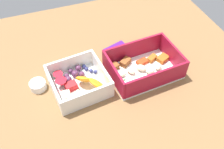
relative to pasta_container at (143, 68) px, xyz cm
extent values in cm
cube|color=brown|center=(-7.50, -0.53, -2.97)|extent=(80.00, 80.00, 2.00)
cube|color=white|center=(0.19, 0.00, -1.67)|extent=(19.50, 14.44, 0.60)
cube|color=maroon|center=(-8.78, -0.65, 1.45)|extent=(1.55, 13.13, 5.63)
cube|color=maroon|center=(9.16, 0.66, 1.45)|extent=(1.55, 13.13, 5.63)
cube|color=maroon|center=(-0.27, 6.25, 1.45)|extent=(17.39, 1.86, 5.63)
cube|color=maroon|center=(0.64, -6.24, 1.45)|extent=(17.39, 1.86, 5.63)
ellipsoid|color=beige|center=(1.64, -1.39, -0.52)|extent=(2.64, 2.04, 1.20)
ellipsoid|color=beige|center=(-0.26, 0.41, -0.37)|extent=(3.43, 3.40, 1.42)
ellipsoid|color=beige|center=(6.73, -3.31, -0.64)|extent=(2.43, 2.54, 1.04)
ellipsoid|color=beige|center=(-4.31, -3.25, -0.39)|extent=(3.27, 2.77, 1.39)
ellipsoid|color=beige|center=(4.33, -0.41, -0.46)|extent=(2.92, 3.16, 1.29)
ellipsoid|color=beige|center=(-1.41, -3.78, -0.45)|extent=(2.04, 2.76, 1.31)
ellipsoid|color=beige|center=(-6.53, -4.82, -0.35)|extent=(2.96, 2.11, 1.45)
ellipsoid|color=beige|center=(-6.18, 0.19, -0.62)|extent=(2.36, 1.84, 1.07)
ellipsoid|color=beige|center=(-3.28, 0.45, -0.46)|extent=(2.66, 3.08, 1.29)
ellipsoid|color=beige|center=(3.03, -4.01, -0.47)|extent=(2.14, 2.79, 1.28)
cube|color=#AD5B1E|center=(7.14, 1.92, -0.71)|extent=(3.86, 3.44, 1.31)
cube|color=red|center=(1.17, 2.81, -0.86)|extent=(3.44, 2.53, 1.00)
cube|color=#AD5B1E|center=(4.35, 3.09, -0.74)|extent=(3.42, 2.79, 1.24)
cube|color=brown|center=(-3.43, 4.03, -0.52)|extent=(3.60, 3.25, 1.68)
cube|color=brown|center=(-7.05, 3.37, -0.60)|extent=(3.92, 2.87, 1.54)
cube|color=#387A33|center=(-5.85, -1.34, -1.27)|extent=(0.60, 0.40, 0.20)
cube|color=#387A33|center=(-5.09, 0.45, -1.27)|extent=(0.60, 0.40, 0.20)
cube|color=#387A33|center=(5.03, -2.03, -1.27)|extent=(0.60, 0.40, 0.20)
cube|color=#387A33|center=(-5.27, -3.09, -1.27)|extent=(0.60, 0.40, 0.20)
cube|color=white|center=(-17.62, 0.96, -1.67)|extent=(15.12, 14.88, 0.60)
cube|color=white|center=(-24.14, 0.24, 0.90)|extent=(2.07, 13.45, 4.53)
cube|color=white|center=(-11.10, 1.67, 0.90)|extent=(2.07, 13.45, 4.53)
cube|color=white|center=(-18.32, 7.35, 0.90)|extent=(12.51, 1.97, 4.53)
cube|color=white|center=(-16.91, -5.44, 0.90)|extent=(12.51, 1.97, 4.53)
ellipsoid|color=orange|center=(-16.31, 0.86, 0.77)|extent=(5.34, 5.19, 4.06)
ellipsoid|color=orange|center=(-13.57, -2.19, 1.07)|extent=(5.97, 6.30, 4.66)
cube|color=#F4EACC|center=(-18.94, -3.57, -0.43)|extent=(3.37, 3.77, 1.86)
cube|color=red|center=(-19.77, 0.76, -0.48)|extent=(3.29, 2.70, 1.76)
cube|color=#F4EACC|center=(-21.48, -1.72, -0.62)|extent=(1.94, 2.54, 1.49)
sphere|color=#562D4C|center=(-17.73, 4.45, -0.39)|extent=(1.96, 1.96, 1.96)
sphere|color=#562D4C|center=(-16.07, 3.88, -0.57)|extent=(1.59, 1.59, 1.59)
sphere|color=#562D4C|center=(-16.40, 6.32, -0.51)|extent=(1.72, 1.72, 1.72)
sphere|color=#562D4C|center=(-19.93, 3.11, -0.41)|extent=(1.91, 1.91, 1.91)
sphere|color=#562D4C|center=(-20.03, 4.65, -0.64)|extent=(1.45, 1.45, 1.45)
sphere|color=#562D4C|center=(-18.61, 6.09, -0.67)|extent=(1.40, 1.40, 1.40)
cone|color=red|center=(-21.89, 2.24, -0.19)|extent=(2.94, 2.94, 2.35)
cone|color=red|center=(-22.08, 4.96, -0.33)|extent=(2.60, 2.60, 2.08)
sphere|color=navy|center=(-13.32, 4.42, -0.82)|extent=(1.10, 1.10, 1.10)
sphere|color=navy|center=(-12.34, 3.69, -0.83)|extent=(1.08, 1.08, 1.08)
sphere|color=navy|center=(-14.70, 6.65, -0.78)|extent=(1.18, 1.18, 1.18)
sphere|color=navy|center=(-14.30, 5.52, -0.80)|extent=(1.13, 1.13, 1.13)
cube|color=#51197A|center=(-3.96, 11.28, -1.37)|extent=(7.40, 4.34, 1.20)
cylinder|color=white|center=(-27.71, 4.32, -0.94)|extent=(4.19, 4.19, 2.06)
camera|label=1|loc=(-23.89, -41.13, 49.02)|focal=40.26mm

